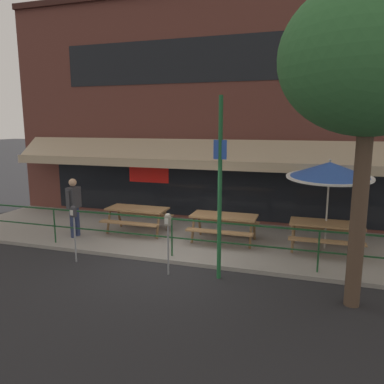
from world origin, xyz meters
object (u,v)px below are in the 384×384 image
patio_umbrella_right (330,170)px  street_sign_pole (220,188)px  street_tree_curbside (379,47)px  parking_meter_near (74,217)px  picnic_table_right (326,229)px  picnic_table_centre (224,221)px  pedestrian_walking (74,204)px  parking_meter_far (168,225)px  picnic_table_left (137,213)px

patio_umbrella_right → street_sign_pole: 3.36m
street_tree_curbside → parking_meter_near: bearing=176.5°
patio_umbrella_right → street_tree_curbside: size_ratio=0.38×
picnic_table_right → parking_meter_near: size_ratio=1.27×
picnic_table_centre → patio_umbrella_right: bearing=4.5°
patio_umbrella_right → pedestrian_walking: patio_umbrella_right is taller
street_sign_pole → picnic_table_right: bearing=45.1°
picnic_table_centre → patio_umbrella_right: patio_umbrella_right is taller
picnic_table_right → street_tree_curbside: bearing=-79.9°
picnic_table_right → parking_meter_far: size_ratio=1.27×
street_sign_pole → picnic_table_left: bearing=142.9°
parking_meter_near → parking_meter_far: size_ratio=1.00×
picnic_table_centre → parking_meter_near: (-3.16, -2.38, 0.44)m
picnic_table_centre → parking_meter_near: parking_meter_near is taller
picnic_table_right → street_tree_curbside: street_tree_curbside is taller
parking_meter_far → street_sign_pole: bearing=7.9°
pedestrian_walking → parking_meter_far: (3.53, -1.58, 0.09)m
picnic_table_centre → picnic_table_right: (2.67, 0.01, 0.00)m
patio_umbrella_right → parking_meter_far: (-3.39, -2.63, -1.03)m
picnic_table_right → patio_umbrella_right: (0.00, 0.20, 1.47)m
patio_umbrella_right → picnic_table_centre: bearing=-175.5°
picnic_table_centre → parking_meter_near: bearing=-143.1°
parking_meter_near → street_sign_pole: 3.68m
picnic_table_right → parking_meter_near: (-5.84, -2.39, 0.44)m
picnic_table_right → picnic_table_centre: bearing=-179.8°
picnic_table_centre → parking_meter_far: 2.56m
street_tree_curbside → parking_meter_far: bearing=174.8°
picnic_table_left → picnic_table_centre: same height
picnic_table_left → street_tree_curbside: 7.57m
picnic_table_centre → street_tree_curbside: 5.73m
picnic_table_left → patio_umbrella_right: patio_umbrella_right is taller
pedestrian_walking → parking_meter_far: pedestrian_walking is taller
patio_umbrella_right → pedestrian_walking: (-6.92, -1.05, -1.12)m
picnic_table_centre → street_sign_pole: size_ratio=0.46×
picnic_table_centre → parking_meter_far: parking_meter_far is taller
parking_meter_near → street_sign_pole: bearing=1.9°
picnic_table_right → street_tree_curbside: (0.49, -2.78, 3.89)m
picnic_table_left → parking_meter_near: bearing=-101.3°
pedestrian_walking → street_tree_curbside: size_ratio=0.27×
picnic_table_centre → street_sign_pole: bearing=-79.8°
picnic_table_centre → parking_meter_far: size_ratio=1.27×
parking_meter_far → picnic_table_left: bearing=128.2°
street_sign_pole → picnic_table_centre: bearing=100.2°
picnic_table_left → patio_umbrella_right: 5.55m
picnic_table_right → pedestrian_walking: (-6.92, -0.85, 0.35)m
parking_meter_near → street_tree_curbside: 7.22m
picnic_table_left → parking_meter_near: parking_meter_near is taller
parking_meter_far → street_sign_pole: street_sign_pole is taller
pedestrian_walking → street_tree_curbside: bearing=-14.6°
picnic_table_right → patio_umbrella_right: bearing=90.0°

